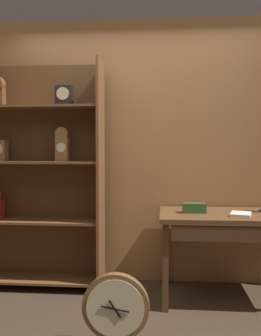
% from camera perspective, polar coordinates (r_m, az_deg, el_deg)
% --- Properties ---
extents(back_wood_panel, '(4.80, 0.05, 2.60)m').
position_cam_1_polar(back_wood_panel, '(3.77, 1.67, 2.58)').
color(back_wood_panel, '#9E6B3D').
rests_on(back_wood_panel, ground).
extents(bookshelf, '(1.35, 0.35, 2.13)m').
position_cam_1_polar(bookshelf, '(3.72, -15.03, -1.06)').
color(bookshelf, brown).
rests_on(bookshelf, ground).
extents(workbench, '(1.28, 0.75, 0.76)m').
position_cam_1_polar(workbench, '(3.41, 15.40, -8.05)').
color(workbench, brown).
rests_on(workbench, ground).
extents(toolbox_small, '(0.20, 0.10, 0.09)m').
position_cam_1_polar(toolbox_small, '(3.36, 9.63, -5.99)').
color(toolbox_small, '#2D5123').
rests_on(toolbox_small, workbench).
extents(open_repair_manual, '(0.21, 0.26, 0.02)m').
position_cam_1_polar(open_repair_manual, '(3.30, 16.37, -6.75)').
color(open_repair_manual, silver).
rests_on(open_repair_manual, workbench).
extents(round_clock_large, '(0.45, 0.11, 0.49)m').
position_cam_1_polar(round_clock_large, '(2.66, -2.26, -20.58)').
color(round_clock_large, brown).
rests_on(round_clock_large, ground).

